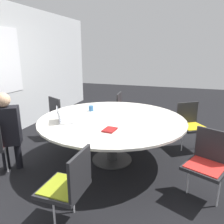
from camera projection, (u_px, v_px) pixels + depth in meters
ground_plane at (112, 160)px, 3.62m from camera, size 16.00×16.00×0.00m
conference_table at (112, 123)px, 3.45m from camera, size 2.28×2.28×0.72m
chair_1 at (69, 183)px, 2.12m from camera, size 0.45×0.43×0.85m
chair_2 at (208, 160)px, 2.57m from camera, size 0.57×0.58×0.85m
chair_3 at (190, 122)px, 3.92m from camera, size 0.59×0.60×0.85m
chair_4 at (125, 108)px, 4.89m from camera, size 0.47×0.45×0.85m
chair_5 at (61, 113)px, 4.49m from camera, size 0.58×0.59×0.85m
person_0 at (7, 127)px, 3.09m from camera, size 0.38×0.42×1.20m
laptop at (63, 118)px, 3.24m from camera, size 0.38×0.35×0.21m
spiral_notebook at (110, 130)px, 2.90m from camera, size 0.22×0.17×0.02m
coffee_cup at (91, 108)px, 3.83m from camera, size 0.09×0.09×0.09m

